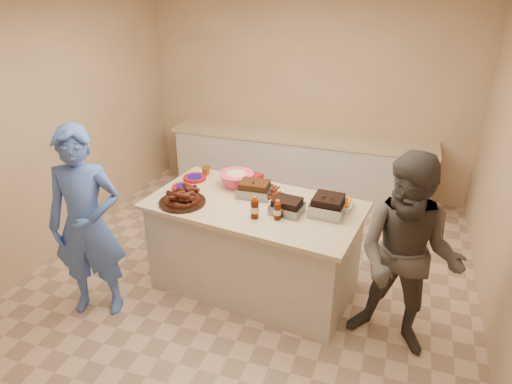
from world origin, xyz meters
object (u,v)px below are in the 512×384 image
(island, at_px, (254,285))
(bbq_bottle_b, at_px, (277,219))
(rib_platter, at_px, (182,203))
(coleslaw_bowl, at_px, (237,186))
(guest_blue, at_px, (102,306))
(guest_gray, at_px, (393,342))
(roasting_pan, at_px, (327,214))
(bbq_bottle_a, at_px, (255,218))
(plastic_cup, at_px, (206,175))
(mustard_bottle, at_px, (252,199))

(island, relative_size, bbq_bottle_b, 10.70)
(rib_platter, distance_m, coleslaw_bowl, 0.62)
(guest_blue, relative_size, guest_gray, 1.03)
(island, height_order, guest_blue, island)
(roasting_pan, relative_size, bbq_bottle_b, 1.60)
(island, bearing_deg, coleslaw_bowl, 141.14)
(guest_gray, bearing_deg, bbq_bottle_a, -172.63)
(roasting_pan, distance_m, bbq_bottle_a, 0.66)
(guest_blue, distance_m, guest_gray, 2.73)
(plastic_cup, bearing_deg, rib_platter, -85.26)
(bbq_bottle_b, xyz_separation_m, guest_gray, (1.12, -0.16, -0.95))
(roasting_pan, bearing_deg, bbq_bottle_b, -145.75)
(coleslaw_bowl, bearing_deg, roasting_pan, -16.47)
(guest_gray, bearing_deg, plastic_cup, 170.68)
(bbq_bottle_b, xyz_separation_m, plastic_cup, (-0.99, 0.69, 0.00))
(island, relative_size, guest_gray, 1.14)
(island, height_order, plastic_cup, plastic_cup)
(island, xyz_separation_m, guest_blue, (-1.30, -0.77, 0.00))
(rib_platter, relative_size, guest_gray, 0.25)
(plastic_cup, distance_m, guest_blue, 1.67)
(rib_platter, xyz_separation_m, coleslaw_bowl, (0.35, 0.51, 0.00))
(bbq_bottle_a, bearing_deg, plastic_cup, 137.38)
(rib_platter, bearing_deg, roasting_pan, 9.48)
(coleslaw_bowl, xyz_separation_m, bbq_bottle_b, (0.58, -0.53, 0.00))
(roasting_pan, xyz_separation_m, bbq_bottle_a, (-0.60, -0.28, 0.00))
(rib_platter, xyz_separation_m, bbq_bottle_b, (0.93, -0.01, 0.00))
(mustard_bottle, height_order, guest_blue, mustard_bottle)
(rib_platter, bearing_deg, bbq_bottle_a, -4.11)
(island, bearing_deg, bbq_bottle_b, -29.06)
(roasting_pan, relative_size, coleslaw_bowl, 0.84)
(island, relative_size, plastic_cup, 19.87)
(guest_gray, bearing_deg, island, 177.68)
(mustard_bottle, relative_size, plastic_cup, 1.28)
(bbq_bottle_b, bearing_deg, bbq_bottle_a, -168.43)
(bbq_bottle_b, xyz_separation_m, mustard_bottle, (-0.34, 0.31, 0.00))
(island, relative_size, rib_platter, 4.53)
(island, relative_size, guest_blue, 1.10)
(bbq_bottle_a, bearing_deg, island, 109.33)
(guest_blue, bearing_deg, island, 13.00)
(guest_blue, height_order, guest_gray, guest_gray)
(island, xyz_separation_m, rib_platter, (-0.65, -0.20, 0.95))
(island, relative_size, bbq_bottle_a, 9.43)
(bbq_bottle_a, distance_m, bbq_bottle_b, 0.20)
(bbq_bottle_a, relative_size, plastic_cup, 2.11)
(bbq_bottle_b, xyz_separation_m, guest_blue, (-1.59, -0.56, -0.95))
(rib_platter, xyz_separation_m, guest_blue, (-0.65, -0.57, -0.95))
(mustard_bottle, relative_size, guest_gray, 0.07)
(bbq_bottle_a, xyz_separation_m, guest_blue, (-1.39, -0.52, -0.95))
(bbq_bottle_a, bearing_deg, coleslaw_bowl, 124.26)
(bbq_bottle_a, bearing_deg, roasting_pan, 24.75)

